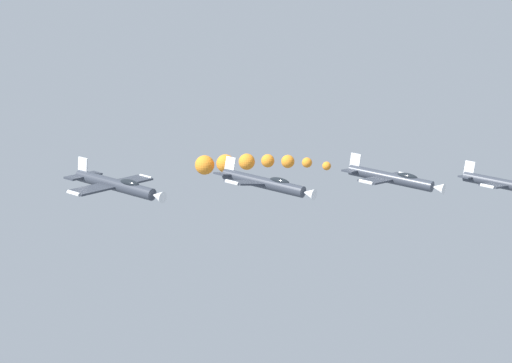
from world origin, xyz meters
The scene contains 5 objects.
airplane_lead centered at (-22.70, 16.92, 90.12)m, with size 9.36×10.35×3.17m.
airplane_left_inner centered at (-11.02, 8.95, 92.64)m, with size 9.45×10.35×2.95m.
smoke_trail_left_inner centered at (-8.75, -8.54, 91.49)m, with size 4.91×15.22×3.23m.
airplane_right_inner centered at (-0.53, 0.63, 93.54)m, with size 9.25×10.35×3.37m.
airplane_left_outer centered at (10.52, -8.04, 94.86)m, with size 9.53×10.35×2.65m.
Camera 1 is at (60.30, 41.73, 120.18)m, focal length 57.50 mm.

